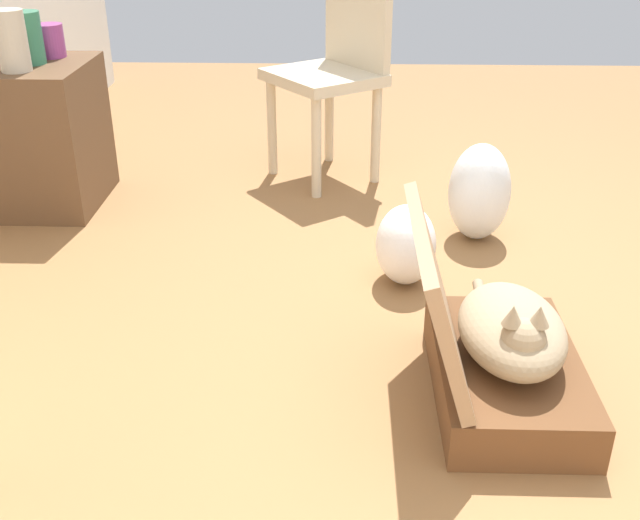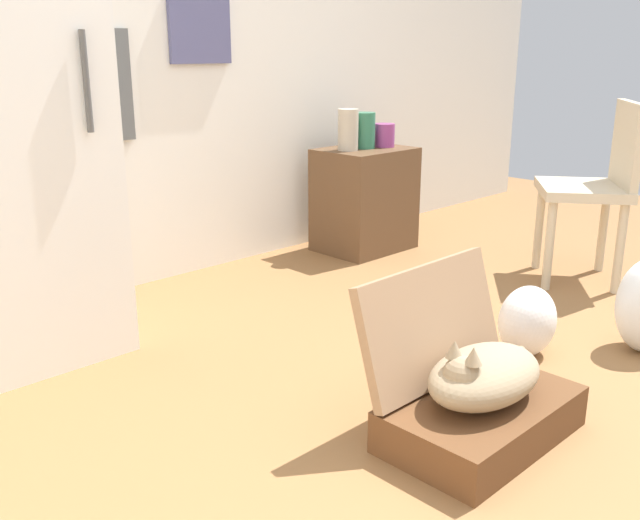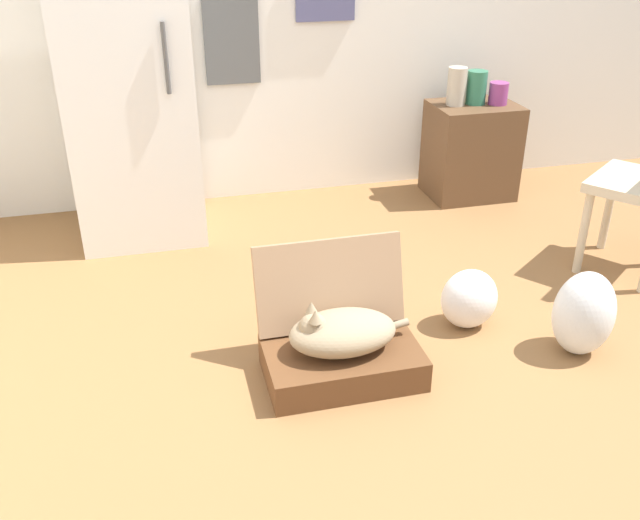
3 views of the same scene
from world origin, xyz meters
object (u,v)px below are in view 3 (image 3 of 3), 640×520
at_px(vase_round, 477,87).
at_px(suitcase_base, 342,363).
at_px(plastic_bag_white, 469,299).
at_px(refrigerator, 126,66).
at_px(vase_tall, 457,86).
at_px(plastic_bag_clear, 584,314).
at_px(side_table, 471,151).
at_px(cat, 341,332).
at_px(vase_short, 498,93).

bearing_deg(vase_round, suitcase_base, -127.97).
xyz_separation_m(plastic_bag_white, refrigerator, (-1.41, 1.45, 0.82)).
xyz_separation_m(plastic_bag_white, vase_tall, (0.56, 1.52, 0.59)).
height_order(plastic_bag_clear, side_table, side_table).
bearing_deg(side_table, cat, -128.34).
xyz_separation_m(suitcase_base, vase_tall, (1.23, 1.75, 0.66)).
height_order(suitcase_base, vase_short, vase_short).
bearing_deg(plastic_bag_white, vase_round, 65.36).
bearing_deg(suitcase_base, refrigerator, 113.97).
bearing_deg(refrigerator, cat, -66.29).
height_order(cat, refrigerator, refrigerator).
bearing_deg(cat, vase_tall, 54.74).
bearing_deg(refrigerator, side_table, 1.36).
distance_m(plastic_bag_clear, vase_round, 1.92).
distance_m(plastic_bag_white, side_table, 1.66).
relative_size(suitcase_base, vase_short, 4.65).
relative_size(plastic_bag_white, vase_round, 1.38).
height_order(cat, plastic_bag_clear, plastic_bag_clear).
xyz_separation_m(vase_tall, vase_round, (0.13, -0.00, -0.01)).
xyz_separation_m(suitcase_base, side_table, (1.36, 1.73, 0.24)).
relative_size(refrigerator, side_table, 3.16).
bearing_deg(cat, plastic_bag_white, 18.86).
relative_size(plastic_bag_white, plastic_bag_clear, 0.74).
xyz_separation_m(plastic_bag_clear, side_table, (0.31, 1.81, 0.11)).
distance_m(suitcase_base, vase_tall, 2.23).
distance_m(plastic_bag_white, refrigerator, 2.19).
bearing_deg(side_table, suitcase_base, -128.14).
bearing_deg(cat, vase_round, 51.84).
distance_m(cat, vase_tall, 2.20).
xyz_separation_m(refrigerator, side_table, (2.11, 0.05, -0.66)).
bearing_deg(plastic_bag_clear, suitcase_base, 175.62).
distance_m(vase_short, vase_round, 0.14).
distance_m(plastic_bag_clear, side_table, 1.84).
bearing_deg(vase_round, plastic_bag_clear, -99.76).
xyz_separation_m(vase_short, vase_round, (-0.13, 0.04, 0.04)).
relative_size(vase_short, vase_round, 0.66).
bearing_deg(vase_round, vase_short, -16.94).
distance_m(plastic_bag_white, plastic_bag_clear, 0.49).
relative_size(suitcase_base, refrigerator, 0.33).
distance_m(side_table, vase_tall, 0.44).
bearing_deg(cat, vase_short, 48.55).
xyz_separation_m(cat, plastic_bag_clear, (1.05, -0.08, -0.03)).
bearing_deg(plastic_bag_clear, vase_short, 75.90).
height_order(side_table, vase_round, vase_round).
distance_m(cat, plastic_bag_white, 0.72).
bearing_deg(refrigerator, vase_short, 0.52).
bearing_deg(refrigerator, plastic_bag_clear, -44.48).
relative_size(vase_tall, vase_short, 1.72).
bearing_deg(vase_round, side_table, -90.00).
height_order(vase_tall, vase_round, vase_tall).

